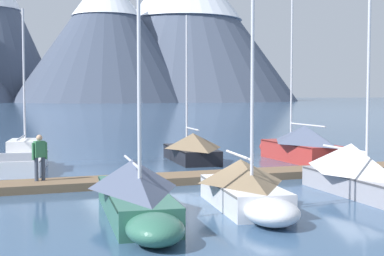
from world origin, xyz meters
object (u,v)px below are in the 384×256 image
(sailboat_second_berth, at_px, (25,158))
(sailboat_mid_dock_starboard, at_px, (246,187))
(sailboat_far_berth, at_px, (191,148))
(sailboat_end_of_dock, at_px, (299,144))
(sailboat_outer_slip, at_px, (358,171))
(sailboat_mid_dock_port, at_px, (136,191))
(person_on_dock, at_px, (40,155))

(sailboat_second_berth, bearing_deg, sailboat_mid_dock_starboard, -60.35)
(sailboat_second_berth, bearing_deg, sailboat_far_berth, 7.40)
(sailboat_far_berth, height_order, sailboat_end_of_dock, sailboat_end_of_dock)
(sailboat_second_berth, height_order, sailboat_outer_slip, sailboat_outer_slip)
(sailboat_second_berth, distance_m, sailboat_mid_dock_port, 11.77)
(sailboat_mid_dock_starboard, relative_size, person_on_dock, 4.19)
(sailboat_end_of_dock, distance_m, person_on_dock, 14.15)
(sailboat_mid_dock_port, xyz_separation_m, sailboat_far_berth, (5.23, 12.45, -0.04))
(sailboat_second_berth, height_order, sailboat_mid_dock_port, sailboat_second_berth)
(sailboat_outer_slip, relative_size, sailboat_end_of_dock, 1.08)
(sailboat_outer_slip, xyz_separation_m, sailboat_end_of_dock, (2.70, 9.79, 0.03))
(person_on_dock, bearing_deg, sailboat_second_berth, 95.29)
(sailboat_far_berth, distance_m, person_on_dock, 10.20)
(sailboat_mid_dock_starboard, distance_m, sailboat_end_of_dock, 13.09)
(sailboat_mid_dock_port, relative_size, person_on_dock, 4.33)
(sailboat_end_of_dock, bearing_deg, sailboat_outer_slip, -105.44)
(sailboat_end_of_dock, height_order, person_on_dock, sailboat_end_of_dock)
(sailboat_mid_dock_port, bearing_deg, sailboat_far_berth, 67.20)
(sailboat_outer_slip, xyz_separation_m, person_on_dock, (-10.42, 4.52, 0.42))
(sailboat_second_berth, bearing_deg, sailboat_end_of_dock, -1.40)
(sailboat_mid_dock_port, distance_m, sailboat_outer_slip, 8.05)
(sailboat_second_berth, distance_m, sailboat_end_of_dock, 13.65)
(sailboat_second_berth, xyz_separation_m, sailboat_mid_dock_port, (2.99, -11.38, 0.21))
(sailboat_mid_dock_port, height_order, sailboat_mid_dock_starboard, sailboat_mid_dock_starboard)
(sailboat_outer_slip, bearing_deg, sailboat_mid_dock_starboard, -166.37)
(sailboat_far_berth, distance_m, sailboat_outer_slip, 11.52)
(sailboat_outer_slip, distance_m, sailboat_end_of_dock, 10.16)
(sailboat_mid_dock_port, bearing_deg, person_on_dock, 113.15)
(sailboat_second_berth, distance_m, person_on_dock, 5.68)
(sailboat_second_berth, xyz_separation_m, person_on_dock, (0.52, -5.60, 0.74))
(sailboat_mid_dock_port, height_order, person_on_dock, sailboat_mid_dock_port)
(sailboat_mid_dock_starboard, distance_m, person_on_dock, 8.15)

